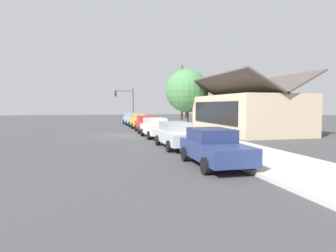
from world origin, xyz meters
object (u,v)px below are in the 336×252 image
at_px(car_skyblue, 132,119).
at_px(car_navy, 214,147).
at_px(fire_hydrant_red, 145,122).
at_px(car_mustard, 138,121).
at_px(utility_pole_wooden, 182,95).
at_px(car_cherry, 146,124).
at_px(traffic_light_main, 126,100).
at_px(shade_tree, 187,91).
at_px(car_ivory, 156,128).
at_px(car_silver, 176,135).

relative_size(car_skyblue, car_navy, 1.04).
bearing_deg(fire_hydrant_red, car_navy, -3.11).
distance_m(car_mustard, utility_pole_wooden, 6.22).
height_order(car_skyblue, car_navy, same).
bearing_deg(car_navy, car_cherry, -178.82).
xyz_separation_m(car_cherry, traffic_light_main, (-16.33, -0.22, 2.68)).
bearing_deg(car_cherry, traffic_light_main, -177.08).
relative_size(car_skyblue, utility_pole_wooden, 0.63).
xyz_separation_m(car_mustard, fire_hydrant_red, (-3.50, 1.38, -0.32)).
bearing_deg(traffic_light_main, car_cherry, 0.77).
bearing_deg(traffic_light_main, car_mustard, 1.52).
bearing_deg(car_cherry, shade_tree, 132.61).
relative_size(car_skyblue, shade_tree, 0.69).
distance_m(car_ivory, car_navy, 11.83).
relative_size(car_navy, traffic_light_main, 0.88).
height_order(shade_tree, traffic_light_main, shade_tree).
bearing_deg(shade_tree, car_navy, -14.73).
height_order(car_mustard, car_ivory, same).
height_order(car_ivory, fire_hydrant_red, car_ivory).
bearing_deg(car_silver, car_navy, 0.70).
xyz_separation_m(traffic_light_main, fire_hydrant_red, (6.96, 1.66, -2.99)).
xyz_separation_m(car_cherry, car_navy, (16.94, 0.01, 0.00)).
bearing_deg(car_navy, traffic_light_main, -178.46).
bearing_deg(utility_pole_wooden, car_navy, -13.33).
relative_size(car_skyblue, traffic_light_main, 0.91).
xyz_separation_m(car_cherry, shade_tree, (-4.91, 5.76, 3.52)).
height_order(car_skyblue, traffic_light_main, traffic_light_main).
distance_m(car_skyblue, car_mustard, 5.94).
bearing_deg(utility_pole_wooden, car_silver, -17.76).
height_order(car_navy, fire_hydrant_red, car_navy).
height_order(car_skyblue, car_cherry, same).
distance_m(car_ivory, traffic_light_main, 21.61).
xyz_separation_m(car_mustard, shade_tree, (0.96, 5.70, 3.52)).
bearing_deg(car_silver, car_skyblue, 179.58).
bearing_deg(shade_tree, utility_pole_wooden, -163.58).
relative_size(car_ivory, shade_tree, 0.65).
relative_size(car_mustard, utility_pole_wooden, 0.61).
height_order(car_skyblue, shade_tree, shade_tree).
height_order(car_silver, shade_tree, shade_tree).
relative_size(shade_tree, fire_hydrant_red, 9.72).
bearing_deg(utility_pole_wooden, shade_tree, 16.42).
distance_m(car_skyblue, shade_tree, 9.63).
height_order(traffic_light_main, utility_pole_wooden, utility_pole_wooden).
bearing_deg(car_ivory, traffic_light_main, 178.37).
distance_m(car_navy, fire_hydrant_red, 26.36).
relative_size(shade_tree, utility_pole_wooden, 0.92).
distance_m(car_cherry, car_silver, 11.24).
distance_m(car_skyblue, fire_hydrant_red, 2.83).
distance_m(traffic_light_main, fire_hydrant_red, 7.75).
xyz_separation_m(car_ivory, traffic_light_main, (-21.44, -0.13, 2.68)).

